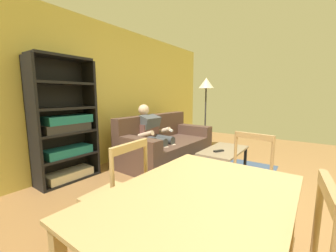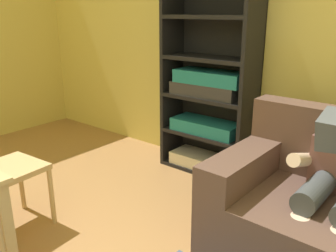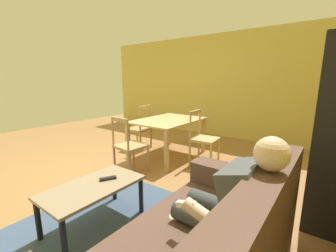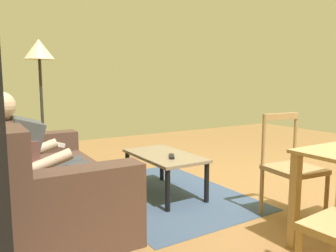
# 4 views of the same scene
# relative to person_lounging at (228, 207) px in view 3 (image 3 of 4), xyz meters

# --- Properties ---
(ground_plane) EXTENTS (8.96, 8.96, 0.00)m
(ground_plane) POSITION_rel_person_lounging_xyz_m (-0.58, -2.35, -0.58)
(ground_plane) COLOR #9E7042
(wall_side) EXTENTS (0.12, 6.38, 2.61)m
(wall_side) POSITION_rel_person_lounging_xyz_m (-4.07, -2.35, 0.72)
(wall_side) COLOR #D2BE5D
(wall_side) RESTS_ON ground_plane
(person_lounging) EXTENTS (0.60, 0.93, 1.13)m
(person_lounging) POSITION_rel_person_lounging_xyz_m (0.00, 0.00, 0.00)
(person_lounging) COLOR #4C5156
(person_lounging) RESTS_ON ground_plane
(coffee_table) EXTENTS (0.96, 0.54, 0.44)m
(coffee_table) POSITION_rel_person_lounging_xyz_m (0.21, -1.30, -0.21)
(coffee_table) COLOR gray
(coffee_table) RESTS_ON ground_plane
(tv_remote) EXTENTS (0.17, 0.13, 0.02)m
(tv_remote) POSITION_rel_person_lounging_xyz_m (0.04, -1.29, -0.13)
(tv_remote) COLOR black
(tv_remote) RESTS_ON coffee_table
(bookshelf) EXTENTS (0.90, 0.36, 1.87)m
(bookshelf) POSITION_rel_person_lounging_xyz_m (-1.37, 0.59, 0.21)
(bookshelf) COLOR black
(bookshelf) RESTS_ON ground_plane
(dining_table) EXTENTS (1.36, 0.98, 0.73)m
(dining_table) POSITION_rel_person_lounging_xyz_m (-1.91, -1.95, 0.05)
(dining_table) COLOR tan
(dining_table) RESTS_ON ground_plane
(dining_chair_near_wall) EXTENTS (0.45, 0.45, 0.95)m
(dining_chair_near_wall) POSITION_rel_person_lounging_xyz_m (-1.91, -1.19, -0.11)
(dining_chair_near_wall) COLOR tan
(dining_chair_near_wall) RESTS_ON ground_plane
(dining_chair_facing_couch) EXTENTS (0.46, 0.46, 0.92)m
(dining_chair_facing_couch) POSITION_rel_person_lounging_xyz_m (-0.89, -1.95, -0.13)
(dining_chair_facing_couch) COLOR tan
(dining_chair_facing_couch) RESTS_ON ground_plane
(dining_chair_by_doorway) EXTENTS (0.47, 0.47, 0.95)m
(dining_chair_by_doorway) POSITION_rel_person_lounging_xyz_m (-1.91, -2.71, -0.13)
(dining_chair_by_doorway) COLOR tan
(dining_chair_by_doorway) RESTS_ON ground_plane
(area_rug) EXTENTS (2.02, 1.43, 0.01)m
(area_rug) POSITION_rel_person_lounging_xyz_m (0.21, -1.30, -0.58)
(area_rug) COLOR #3D5170
(area_rug) RESTS_ON ground_plane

